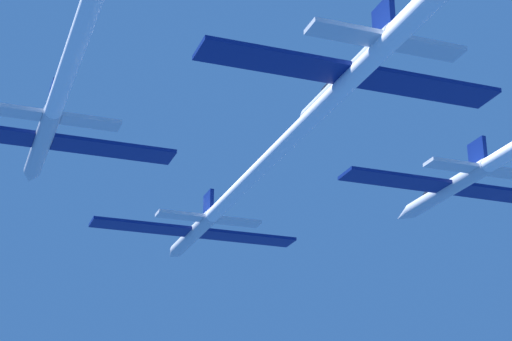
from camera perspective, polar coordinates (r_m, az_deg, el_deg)
The scene contains 2 objects.
jet_lead at distance 68.61m, azimuth -0.48°, elevation -0.58°, with size 19.32×56.94×3.20m.
jet_left_wing at distance 51.22m, azimuth -11.37°, elevation 8.47°, with size 19.32×59.03×3.20m.
Camera 1 is at (-21.74, -76.81, -24.73)m, focal length 61.79 mm.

